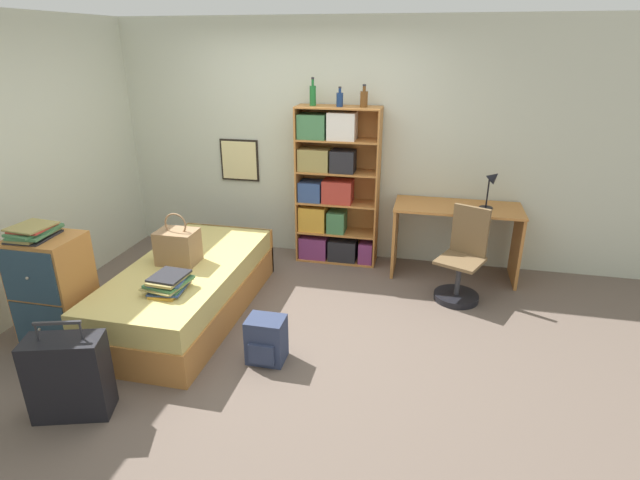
% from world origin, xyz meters
% --- Properties ---
extents(ground_plane, '(14.00, 14.00, 0.00)m').
position_xyz_m(ground_plane, '(0.00, 0.00, 0.00)').
color(ground_plane, '#66564C').
extents(wall_back, '(10.00, 0.09, 2.60)m').
position_xyz_m(wall_back, '(-0.00, 1.71, 1.30)').
color(wall_back, beige).
rests_on(wall_back, ground_plane).
extents(wall_left, '(0.06, 10.00, 2.60)m').
position_xyz_m(wall_left, '(-2.20, 0.00, 1.30)').
color(wall_left, beige).
rests_on(wall_left, ground_plane).
extents(bed, '(0.97, 2.06, 0.49)m').
position_xyz_m(bed, '(-0.74, 0.02, 0.24)').
color(bed, '#B77538').
rests_on(bed, ground_plane).
extents(handbag, '(0.35, 0.26, 0.47)m').
position_xyz_m(handbag, '(-0.82, 0.04, 0.65)').
color(handbag, '#93704C').
rests_on(handbag, bed).
extents(book_stack_on_bed, '(0.34, 0.39, 0.14)m').
position_xyz_m(book_stack_on_bed, '(-0.63, -0.48, 0.56)').
color(book_stack_on_bed, gold).
rests_on(book_stack_on_bed, bed).
extents(suitcase, '(0.54, 0.37, 0.71)m').
position_xyz_m(suitcase, '(-0.88, -1.41, 0.29)').
color(suitcase, black).
rests_on(suitcase, ground_plane).
extents(dresser, '(0.52, 0.45, 0.93)m').
position_xyz_m(dresser, '(-1.57, -0.66, 0.47)').
color(dresser, '#B77538').
rests_on(dresser, ground_plane).
extents(magazine_pile_on_dresser, '(0.31, 0.39, 0.10)m').
position_xyz_m(magazine_pile_on_dresser, '(-1.62, -0.68, 0.98)').
color(magazine_pile_on_dresser, '#232328').
rests_on(magazine_pile_on_dresser, dresser).
extents(bookcase, '(0.89, 0.32, 1.72)m').
position_xyz_m(bookcase, '(0.28, 1.50, 0.82)').
color(bookcase, '#B77538').
rests_on(bookcase, ground_plane).
extents(bottle_green, '(0.07, 0.07, 0.28)m').
position_xyz_m(bottle_green, '(0.08, 1.50, 1.83)').
color(bottle_green, '#1E6B2D').
rests_on(bottle_green, bookcase).
extents(bottle_brown, '(0.07, 0.07, 0.20)m').
position_xyz_m(bottle_brown, '(0.37, 1.48, 1.80)').
color(bottle_brown, navy).
rests_on(bottle_brown, bookcase).
extents(bottle_clear, '(0.08, 0.08, 0.22)m').
position_xyz_m(bottle_clear, '(0.61, 1.49, 1.81)').
color(bottle_clear, brown).
rests_on(bottle_clear, bookcase).
extents(desk, '(1.29, 0.56, 0.77)m').
position_xyz_m(desk, '(1.64, 1.38, 0.54)').
color(desk, '#B77538').
rests_on(desk, ground_plane).
extents(desk_lamp, '(0.18, 0.13, 0.41)m').
position_xyz_m(desk_lamp, '(1.94, 1.36, 1.04)').
color(desk_lamp, black).
rests_on(desk_lamp, desk).
extents(desk_chair, '(0.51, 0.51, 0.90)m').
position_xyz_m(desk_chair, '(1.69, 0.85, 0.30)').
color(desk_chair, black).
rests_on(desk_chair, ground_plane).
extents(backpack, '(0.29, 0.26, 0.37)m').
position_xyz_m(backpack, '(0.19, -0.55, 0.18)').
color(backpack, '#2D3856').
rests_on(backpack, ground_plane).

